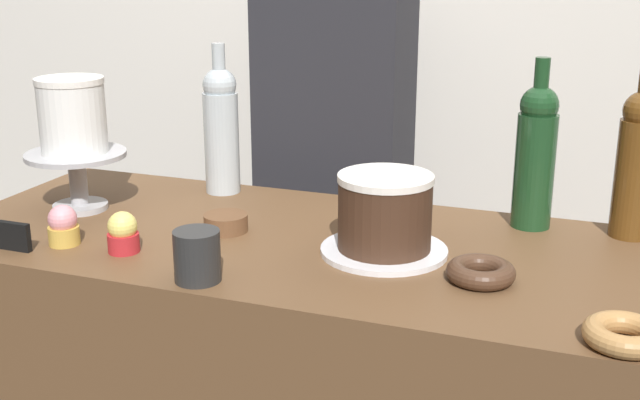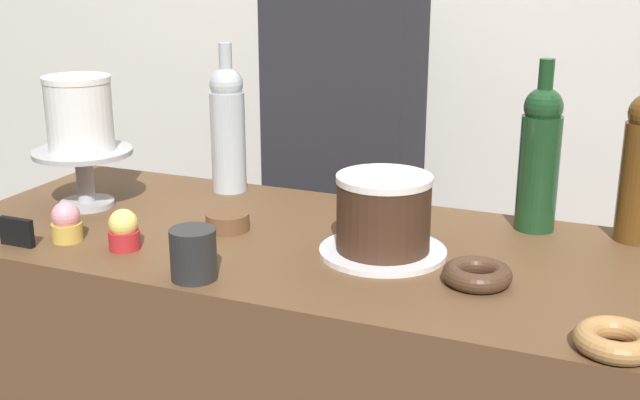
{
  "view_description": "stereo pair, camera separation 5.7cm",
  "coord_description": "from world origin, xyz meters",
  "px_view_note": "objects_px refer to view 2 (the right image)",
  "views": [
    {
      "loc": [
        0.48,
        -1.31,
        1.45
      ],
      "look_at": [
        0.0,
        0.0,
        1.02
      ],
      "focal_mm": 45.41,
      "sensor_mm": 36.0,
      "label": 1
    },
    {
      "loc": [
        0.54,
        -1.29,
        1.45
      ],
      "look_at": [
        0.0,
        0.0,
        1.02
      ],
      "focal_mm": 45.41,
      "sensor_mm": 36.0,
      "label": 2
    }
  ],
  "objects_px": {
    "wine_bottle_clear": "(228,127)",
    "donut_maple": "(616,340)",
    "cake_stand_pedestal": "(84,168)",
    "white_layer_cake": "(79,113)",
    "price_sign_chalkboard": "(17,232)",
    "donut_chocolate": "(477,274)",
    "cupcake_strawberry": "(66,223)",
    "barista_figure": "(344,199)",
    "coffee_cup_ceramic": "(193,254)",
    "cupcake_lemon": "(124,230)",
    "chocolate_round_cake": "(384,213)",
    "cookie_stack": "(228,221)",
    "wine_bottle_green": "(540,156)"
  },
  "relations": [
    {
      "from": "wine_bottle_clear",
      "to": "donut_maple",
      "type": "relative_size",
      "value": 2.91
    },
    {
      "from": "cake_stand_pedestal",
      "to": "white_layer_cake",
      "type": "xyz_separation_m",
      "value": [
        0.0,
        -0.0,
        0.11
      ]
    },
    {
      "from": "wine_bottle_clear",
      "to": "price_sign_chalkboard",
      "type": "bearing_deg",
      "value": -112.03
    },
    {
      "from": "donut_chocolate",
      "to": "price_sign_chalkboard",
      "type": "distance_m",
      "value": 0.82
    },
    {
      "from": "cupcake_strawberry",
      "to": "barista_figure",
      "type": "bearing_deg",
      "value": 70.42
    },
    {
      "from": "wine_bottle_clear",
      "to": "coffee_cup_ceramic",
      "type": "xyz_separation_m",
      "value": [
        0.19,
        -0.47,
        -0.1
      ]
    },
    {
      "from": "cake_stand_pedestal",
      "to": "price_sign_chalkboard",
      "type": "height_order",
      "value": "cake_stand_pedestal"
    },
    {
      "from": "cake_stand_pedestal",
      "to": "cupcake_lemon",
      "type": "xyz_separation_m",
      "value": [
        0.22,
        -0.18,
        -0.05
      ]
    },
    {
      "from": "cupcake_strawberry",
      "to": "chocolate_round_cake",
      "type": "bearing_deg",
      "value": 15.71
    },
    {
      "from": "donut_maple",
      "to": "price_sign_chalkboard",
      "type": "bearing_deg",
      "value": 179.42
    },
    {
      "from": "cupcake_lemon",
      "to": "chocolate_round_cake",
      "type": "bearing_deg",
      "value": 19.29
    },
    {
      "from": "white_layer_cake",
      "to": "coffee_cup_ceramic",
      "type": "relative_size",
      "value": 1.78
    },
    {
      "from": "cupcake_lemon",
      "to": "cookie_stack",
      "type": "height_order",
      "value": "cupcake_lemon"
    },
    {
      "from": "barista_figure",
      "to": "cupcake_strawberry",
      "type": "bearing_deg",
      "value": -109.58
    },
    {
      "from": "cake_stand_pedestal",
      "to": "cupcake_lemon",
      "type": "height_order",
      "value": "cake_stand_pedestal"
    },
    {
      "from": "coffee_cup_ceramic",
      "to": "barista_figure",
      "type": "xyz_separation_m",
      "value": [
        -0.05,
        0.81,
        -0.14
      ]
    },
    {
      "from": "donut_maple",
      "to": "cookie_stack",
      "type": "xyz_separation_m",
      "value": [
        -0.72,
        0.23,
        0.0
      ]
    },
    {
      "from": "chocolate_round_cake",
      "to": "cupcake_strawberry",
      "type": "height_order",
      "value": "chocolate_round_cake"
    },
    {
      "from": "cake_stand_pedestal",
      "to": "chocolate_round_cake",
      "type": "relative_size",
      "value": 1.21
    },
    {
      "from": "donut_chocolate",
      "to": "cookie_stack",
      "type": "relative_size",
      "value": 1.33
    },
    {
      "from": "wine_bottle_green",
      "to": "coffee_cup_ceramic",
      "type": "distance_m",
      "value": 0.67
    },
    {
      "from": "cupcake_strawberry",
      "to": "donut_chocolate",
      "type": "relative_size",
      "value": 0.66
    },
    {
      "from": "wine_bottle_clear",
      "to": "barista_figure",
      "type": "relative_size",
      "value": 0.2
    },
    {
      "from": "barista_figure",
      "to": "wine_bottle_clear",
      "type": "bearing_deg",
      "value": -113.08
    },
    {
      "from": "cookie_stack",
      "to": "wine_bottle_clear",
      "type": "bearing_deg",
      "value": 117.82
    },
    {
      "from": "price_sign_chalkboard",
      "to": "white_layer_cake",
      "type": "bearing_deg",
      "value": 97.98
    },
    {
      "from": "chocolate_round_cake",
      "to": "barista_figure",
      "type": "bearing_deg",
      "value": 116.89
    },
    {
      "from": "donut_chocolate",
      "to": "price_sign_chalkboard",
      "type": "height_order",
      "value": "price_sign_chalkboard"
    },
    {
      "from": "cupcake_strawberry",
      "to": "cookie_stack",
      "type": "distance_m",
      "value": 0.3
    },
    {
      "from": "cupcake_lemon",
      "to": "donut_chocolate",
      "type": "bearing_deg",
      "value": 7.82
    },
    {
      "from": "cake_stand_pedestal",
      "to": "barista_figure",
      "type": "bearing_deg",
      "value": 56.83
    },
    {
      "from": "cookie_stack",
      "to": "barista_figure",
      "type": "distance_m",
      "value": 0.58
    },
    {
      "from": "wine_bottle_clear",
      "to": "cookie_stack",
      "type": "relative_size",
      "value": 3.87
    },
    {
      "from": "white_layer_cake",
      "to": "cookie_stack",
      "type": "distance_m",
      "value": 0.39
    },
    {
      "from": "white_layer_cake",
      "to": "cupcake_strawberry",
      "type": "xyz_separation_m",
      "value": [
        0.1,
        -0.18,
        -0.16
      ]
    },
    {
      "from": "cake_stand_pedestal",
      "to": "coffee_cup_ceramic",
      "type": "distance_m",
      "value": 0.48
    },
    {
      "from": "wine_bottle_clear",
      "to": "cupcake_strawberry",
      "type": "distance_m",
      "value": 0.43
    },
    {
      "from": "wine_bottle_green",
      "to": "wine_bottle_clear",
      "type": "xyz_separation_m",
      "value": [
        -0.67,
        0.0,
        0.0
      ]
    },
    {
      "from": "chocolate_round_cake",
      "to": "cookie_stack",
      "type": "distance_m",
      "value": 0.32
    },
    {
      "from": "cookie_stack",
      "to": "donut_chocolate",
      "type": "bearing_deg",
      "value": -8.9
    },
    {
      "from": "donut_chocolate",
      "to": "chocolate_round_cake",
      "type": "bearing_deg",
      "value": 159.53
    },
    {
      "from": "wine_bottle_clear",
      "to": "white_layer_cake",
      "type": "bearing_deg",
      "value": -135.18
    },
    {
      "from": "white_layer_cake",
      "to": "donut_maple",
      "type": "xyz_separation_m",
      "value": [
        1.06,
        -0.25,
        -0.18
      ]
    },
    {
      "from": "chocolate_round_cake",
      "to": "cupcake_strawberry",
      "type": "bearing_deg",
      "value": -164.29
    },
    {
      "from": "coffee_cup_ceramic",
      "to": "cupcake_strawberry",
      "type": "bearing_deg",
      "value": 168.05
    },
    {
      "from": "wine_bottle_green",
      "to": "donut_maple",
      "type": "bearing_deg",
      "value": -69.33
    },
    {
      "from": "white_layer_cake",
      "to": "price_sign_chalkboard",
      "type": "distance_m",
      "value": 0.3
    },
    {
      "from": "cake_stand_pedestal",
      "to": "wine_bottle_green",
      "type": "bearing_deg",
      "value": 13.56
    },
    {
      "from": "chocolate_round_cake",
      "to": "wine_bottle_green",
      "type": "distance_m",
      "value": 0.34
    },
    {
      "from": "cake_stand_pedestal",
      "to": "cookie_stack",
      "type": "height_order",
      "value": "cake_stand_pedestal"
    }
  ]
}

